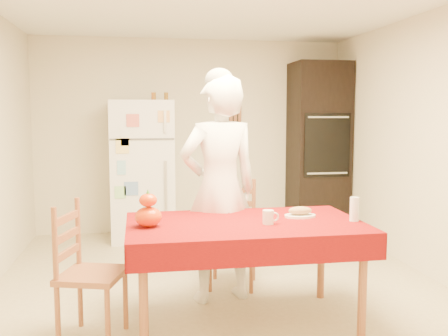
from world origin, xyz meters
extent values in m
plane|color=tan|center=(0.00, 0.00, 0.00)|extent=(4.50, 4.50, 0.00)
cube|color=beige|center=(0.00, 2.25, 1.25)|extent=(4.00, 0.02, 2.50)
cube|color=beige|center=(0.00, -2.25, 1.25)|extent=(4.00, 0.02, 2.50)
cube|color=beige|center=(2.00, 0.00, 1.25)|extent=(0.02, 4.50, 2.50)
cube|color=white|center=(0.00, 0.00, 2.50)|extent=(4.00, 4.50, 0.02)
cube|color=brown|center=(0.55, 2.23, 1.50)|extent=(0.22, 0.02, 0.30)
cube|color=white|center=(-0.65, 1.88, 0.85)|extent=(0.75, 0.70, 1.70)
cube|color=silver|center=(-0.39, 1.51, 1.45)|extent=(0.03, 0.03, 0.25)
cube|color=silver|center=(-0.39, 1.51, 0.70)|extent=(0.03, 0.03, 0.60)
cube|color=black|center=(1.63, 1.93, 1.10)|extent=(0.70, 0.60, 2.20)
cube|color=black|center=(1.63, 1.62, 1.15)|extent=(0.59, 0.02, 0.80)
cylinder|color=brown|center=(-0.69, -1.19, 0.35)|extent=(0.06, 0.06, 0.71)
cylinder|color=brown|center=(-0.69, -0.41, 0.35)|extent=(0.06, 0.06, 0.71)
cylinder|color=brown|center=(0.79, -1.19, 0.35)|extent=(0.06, 0.06, 0.71)
cylinder|color=brown|center=(0.79, -0.41, 0.35)|extent=(0.06, 0.06, 0.71)
cube|color=brown|center=(0.05, -0.80, 0.73)|extent=(1.60, 0.90, 0.04)
cube|color=#530409|center=(0.05, -0.80, 0.76)|extent=(1.70, 1.00, 0.01)
cylinder|color=brown|center=(-0.11, -0.11, 0.21)|extent=(0.04, 0.04, 0.43)
cylinder|color=brown|center=(-0.01, 0.21, 0.21)|extent=(0.04, 0.04, 0.43)
cylinder|color=brown|center=(0.24, -0.21, 0.21)|extent=(0.04, 0.04, 0.43)
cylinder|color=brown|center=(0.33, 0.11, 0.21)|extent=(0.04, 0.04, 0.43)
cube|color=brown|center=(0.11, 0.00, 0.45)|extent=(0.52, 0.50, 0.04)
cube|color=brown|center=(0.16, 0.16, 0.70)|extent=(0.35, 0.13, 0.50)
cylinder|color=brown|center=(-0.92, -1.10, 0.21)|extent=(0.04, 0.04, 0.43)
cylinder|color=brown|center=(-1.24, -1.00, 0.21)|extent=(0.04, 0.04, 0.43)
cylinder|color=brown|center=(-0.81, -0.75, 0.21)|extent=(0.04, 0.04, 0.43)
cylinder|color=brown|center=(-1.14, -0.65, 0.21)|extent=(0.04, 0.04, 0.43)
cube|color=brown|center=(-1.03, -0.88, 0.45)|extent=(0.51, 0.52, 0.04)
cube|color=brown|center=(-1.19, -0.83, 0.70)|extent=(0.13, 0.35, 0.50)
imported|color=white|center=(-0.05, -0.29, 0.92)|extent=(0.75, 0.57, 1.85)
cylinder|color=white|center=(0.20, -0.90, 0.81)|extent=(0.08, 0.08, 0.10)
ellipsoid|color=#C84204|center=(-0.64, -0.84, 0.83)|extent=(0.19, 0.19, 0.14)
ellipsoid|color=#D23B04|center=(-0.64, -0.84, 0.95)|extent=(0.12, 0.12, 0.09)
cylinder|color=silver|center=(0.85, -0.91, 0.85)|extent=(0.07, 0.07, 0.18)
cylinder|color=white|center=(0.50, -0.71, 0.77)|extent=(0.24, 0.24, 0.02)
ellipsoid|color=#9E704E|center=(0.50, -0.71, 0.81)|extent=(0.18, 0.10, 0.06)
cylinder|color=#97521B|center=(-0.50, 1.93, 1.75)|extent=(0.05, 0.05, 0.10)
cylinder|color=#8B5A19|center=(-0.50, 1.93, 1.75)|extent=(0.05, 0.05, 0.10)
cylinder|color=brown|center=(-0.35, 1.93, 1.75)|extent=(0.05, 0.05, 0.10)
camera|label=1|loc=(-0.71, -4.27, 1.55)|focal=40.00mm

